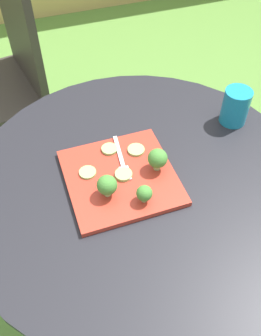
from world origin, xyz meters
name	(u,v)px	position (x,y,z in m)	size (l,w,h in m)	color
ground_plane	(137,294)	(0.00, 0.00, 0.00)	(12.00, 12.00, 0.00)	#568438
patio_table	(139,234)	(0.00, 0.00, 0.44)	(0.87, 0.87, 0.70)	black
patio_chair	(2,71)	(-0.29, 0.86, 0.53)	(0.51, 0.51, 0.90)	#332D28
salad_plate	(120,177)	(-0.05, 0.01, 0.71)	(0.26, 0.26, 0.01)	#AD3323
drinking_glass	(235,108)	(0.32, 0.12, 0.75)	(0.07, 0.07, 0.10)	teal
fork	(122,162)	(-0.03, 0.05, 0.72)	(0.03, 0.15, 0.00)	silver
broccoli_floret_0	(158,159)	(0.05, 0.01, 0.75)	(0.05, 0.05, 0.06)	#99B770
broccoli_floret_1	(144,193)	(-0.02, -0.08, 0.74)	(0.04, 0.04, 0.05)	#99B770
broccoli_floret_2	(107,185)	(-0.09, -0.03, 0.75)	(0.05, 0.05, 0.06)	#99B770
cucumber_slice_0	(109,149)	(-0.05, 0.11, 0.72)	(0.04, 0.04, 0.01)	#8EB766
cucumber_slice_1	(88,172)	(-0.12, 0.05, 0.72)	(0.04, 0.04, 0.01)	#8EB766
cucumber_slice_2	(124,174)	(-0.04, 0.01, 0.72)	(0.04, 0.04, 0.01)	#8EB766
cucumber_slice_3	(136,150)	(0.02, 0.08, 0.72)	(0.04, 0.04, 0.01)	#8EB766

